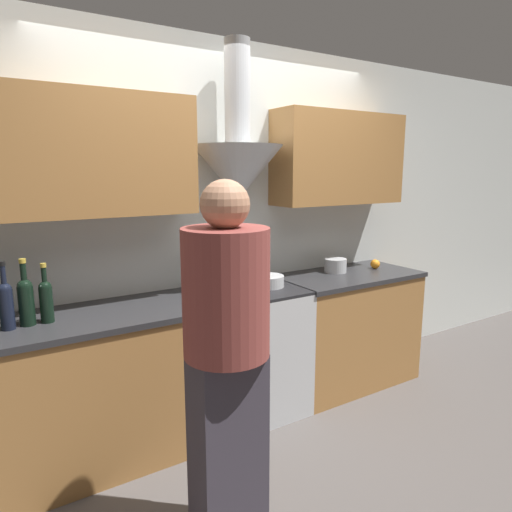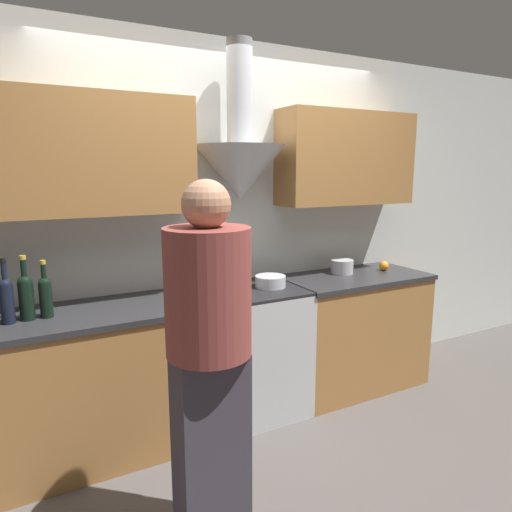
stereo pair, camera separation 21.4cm
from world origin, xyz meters
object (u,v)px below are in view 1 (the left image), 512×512
Objects in this scene: wine_bottle_4 at (46,299)px; person_foreground_left at (227,355)px; stove_range at (248,351)px; stock_pot at (230,281)px; mixing_bowl at (269,281)px; wine_bottle_2 at (6,303)px; saucepan at (335,265)px; wine_bottle_3 at (26,299)px; orange_fruit at (375,264)px.

person_foreground_left is (0.59, -0.94, -0.12)m from wine_bottle_4.
stove_range is 0.56m from stock_pot.
stock_pot is 0.33m from mixing_bowl.
wine_bottle_2 reaches higher than wine_bottle_4.
stove_range is at bearing 1.02° from wine_bottle_2.
mixing_bowl is 0.13× the size of person_foreground_left.
person_foreground_left reaches higher than wine_bottle_4.
wine_bottle_2 reaches higher than mixing_bowl.
mixing_bowl is 1.21× the size of saucepan.
wine_bottle_2 is at bearing -177.09° from saucepan.
wine_bottle_4 reaches higher than stock_pot.
mixing_bowl is at bearing -171.73° from saucepan.
wine_bottle_3 reaches higher than orange_fruit.
stock_pot is (-0.16, -0.04, 0.54)m from stove_range.
stock_pot is 1.50× the size of saucepan.
wine_bottle_4 reaches higher than mixing_bowl.
wine_bottle_2 is at bearing 179.48° from stock_pot.
stock_pot is 1.24× the size of mixing_bowl.
stock_pot is 0.16× the size of person_foreground_left.
wine_bottle_3 is 1.10× the size of wine_bottle_4.
wine_bottle_3 is at bearing 178.02° from wine_bottle_4.
orange_fruit is at bearing -12.34° from saucepan.
stove_range is 0.54× the size of person_foreground_left.
stock_pot is at bearing -1.49° from wine_bottle_4.
mixing_bowl is (1.53, -0.01, -0.10)m from wine_bottle_3.
saucepan is at bearing 2.71° from wine_bottle_4.
wine_bottle_2 reaches higher than stock_pot.
stove_range is at bearing 13.07° from stock_pot.
wine_bottle_4 is at bearing 5.17° from wine_bottle_2.
person_foreground_left reaches higher than stove_range.
saucepan is at bearing 6.03° from stove_range.
orange_fruit is 0.44× the size of saucepan.
wine_bottle_2 is 2.34m from saucepan.
stove_range is 1.26m from person_foreground_left.
orange_fruit reaches higher than stove_range.
saucepan is at bearing 2.51° from wine_bottle_3.
saucepan is (2.24, 0.10, -0.09)m from wine_bottle_3.
stove_range is 0.52m from mixing_bowl.
stock_pot is 3.43× the size of orange_fruit.
orange_fruit is at bearing 1.25° from mixing_bowl.
person_foreground_left reaches higher than wine_bottle_3.
wine_bottle_4 reaches higher than saucepan.
wine_bottle_3 is at bearing -177.49° from saucepan.
wine_bottle_3 reaches higher than mixing_bowl.
saucepan is (1.04, 0.13, -0.03)m from stock_pot.
saucepan is at bearing 8.27° from mixing_bowl.
wine_bottle_4 is 1.11m from person_foreground_left.
wine_bottle_4 is 4.17× the size of orange_fruit.
stock_pot is at bearing 60.20° from person_foreground_left.
wine_bottle_3 is 1.17m from person_foreground_left.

